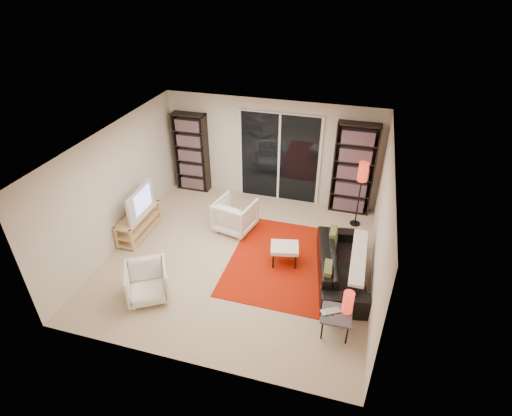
# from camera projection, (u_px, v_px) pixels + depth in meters

# --- Properties ---
(floor) EXTENTS (5.00, 5.00, 0.00)m
(floor) POSITION_uv_depth(u_px,v_px,m) (240.00, 257.00, 7.84)
(floor) COLOR beige
(floor) RESTS_ON ground
(wall_back) EXTENTS (5.00, 0.02, 2.40)m
(wall_back) POSITION_uv_depth(u_px,v_px,m) (271.00, 150.00, 9.23)
(wall_back) COLOR beige
(wall_back) RESTS_ON ground
(wall_front) EXTENTS (5.00, 0.02, 2.40)m
(wall_front) POSITION_uv_depth(u_px,v_px,m) (179.00, 303.00, 5.16)
(wall_front) COLOR beige
(wall_front) RESTS_ON ground
(wall_left) EXTENTS (0.02, 5.00, 2.40)m
(wall_left) POSITION_uv_depth(u_px,v_px,m) (116.00, 187.00, 7.77)
(wall_left) COLOR beige
(wall_left) RESTS_ON ground
(wall_right) EXTENTS (0.02, 5.00, 2.40)m
(wall_right) POSITION_uv_depth(u_px,v_px,m) (381.00, 227.00, 6.62)
(wall_right) COLOR beige
(wall_right) RESTS_ON ground
(ceiling) EXTENTS (5.00, 5.00, 0.02)m
(ceiling) POSITION_uv_depth(u_px,v_px,m) (236.00, 143.00, 6.55)
(ceiling) COLOR white
(ceiling) RESTS_ON wall_back
(sliding_door) EXTENTS (1.92, 0.08, 2.16)m
(sliding_door) POSITION_uv_depth(u_px,v_px,m) (279.00, 158.00, 9.23)
(sliding_door) COLOR white
(sliding_door) RESTS_ON ground
(bookshelf_left) EXTENTS (0.80, 0.30, 1.95)m
(bookshelf_left) POSITION_uv_depth(u_px,v_px,m) (191.00, 153.00, 9.66)
(bookshelf_left) COLOR black
(bookshelf_left) RESTS_ON ground
(bookshelf_right) EXTENTS (0.90, 0.30, 2.10)m
(bookshelf_right) POSITION_uv_depth(u_px,v_px,m) (353.00, 169.00, 8.74)
(bookshelf_right) COLOR black
(bookshelf_right) RESTS_ON ground
(tv_stand) EXTENTS (0.40, 1.25, 0.50)m
(tv_stand) POSITION_uv_depth(u_px,v_px,m) (139.00, 223.00, 8.37)
(tv_stand) COLOR #E3C083
(tv_stand) RESTS_ON floor
(tv) EXTENTS (0.18, 1.03, 0.59)m
(tv) POSITION_uv_depth(u_px,v_px,m) (136.00, 201.00, 8.08)
(tv) COLOR black
(tv) RESTS_ON tv_stand
(rug) EXTENTS (1.92, 2.59, 0.01)m
(rug) POSITION_uv_depth(u_px,v_px,m) (281.00, 260.00, 7.74)
(rug) COLOR #AC1905
(rug) RESTS_ON floor
(sofa) EXTENTS (1.13, 2.15, 0.60)m
(sofa) POSITION_uv_depth(u_px,v_px,m) (341.00, 265.00, 7.18)
(sofa) COLOR black
(sofa) RESTS_ON floor
(armchair_back) EXTENTS (0.90, 0.92, 0.71)m
(armchair_back) POSITION_uv_depth(u_px,v_px,m) (235.00, 215.00, 8.46)
(armchair_back) COLOR white
(armchair_back) RESTS_ON floor
(armchair_front) EXTENTS (0.94, 0.95, 0.64)m
(armchair_front) POSITION_uv_depth(u_px,v_px,m) (147.00, 282.00, 6.77)
(armchair_front) COLOR white
(armchair_front) RESTS_ON floor
(ottoman) EXTENTS (0.60, 0.52, 0.40)m
(ottoman) POSITION_uv_depth(u_px,v_px,m) (285.00, 248.00, 7.51)
(ottoman) COLOR white
(ottoman) RESTS_ON floor
(side_table) EXTENTS (0.48, 0.48, 0.40)m
(side_table) POSITION_uv_depth(u_px,v_px,m) (336.00, 316.00, 6.09)
(side_table) COLOR #414145
(side_table) RESTS_ON floor
(laptop) EXTENTS (0.36, 0.32, 0.02)m
(laptop) POSITION_uv_depth(u_px,v_px,m) (332.00, 313.00, 6.05)
(laptop) COLOR silver
(laptop) RESTS_ON side_table
(table_lamp) EXTENTS (0.17, 0.17, 0.38)m
(table_lamp) POSITION_uv_depth(u_px,v_px,m) (348.00, 302.00, 6.01)
(table_lamp) COLOR red
(table_lamp) RESTS_ON side_table
(floor_lamp) EXTENTS (0.22, 0.22, 1.49)m
(floor_lamp) POSITION_uv_depth(u_px,v_px,m) (362.00, 178.00, 8.19)
(floor_lamp) COLOR black
(floor_lamp) RESTS_ON floor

